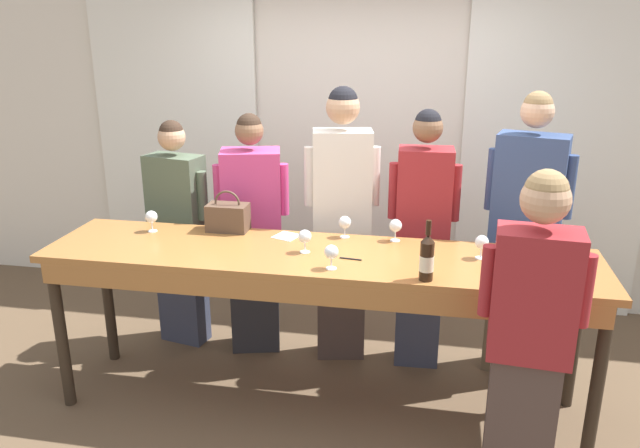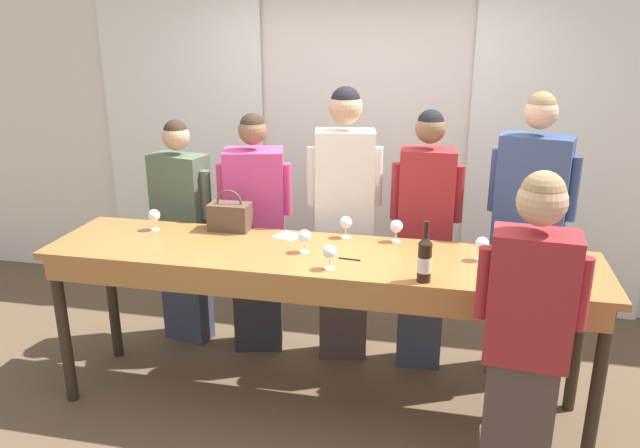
{
  "view_description": "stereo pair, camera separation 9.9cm",
  "coord_description": "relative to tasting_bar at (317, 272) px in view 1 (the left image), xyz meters",
  "views": [
    {
      "loc": [
        0.63,
        -3.27,
        2.28
      ],
      "look_at": [
        0.0,
        0.07,
        1.16
      ],
      "focal_mm": 35.0,
      "sensor_mm": 36.0,
      "label": 1
    },
    {
      "loc": [
        0.72,
        -3.25,
        2.28
      ],
      "look_at": [
        0.0,
        0.07,
        1.16
      ],
      "focal_mm": 35.0,
      "sensor_mm": 36.0,
      "label": 2
    }
  ],
  "objects": [
    {
      "name": "ground_plane",
      "position": [
        0.0,
        0.03,
        -0.9
      ],
      "size": [
        18.0,
        18.0,
        0.0
      ],
      "primitive_type": "plane",
      "color": "brown"
    },
    {
      "name": "wall_back",
      "position": [
        0.0,
        1.75,
        0.5
      ],
      "size": [
        12.0,
        0.06,
        2.8
      ],
      "color": "silver",
      "rests_on": "ground_plane"
    },
    {
      "name": "curtain_panel_left",
      "position": [
        -1.53,
        1.69,
        0.44
      ],
      "size": [
        1.4,
        0.03,
        2.69
      ],
      "color": "white",
      "rests_on": "ground_plane"
    },
    {
      "name": "curtain_panel_right",
      "position": [
        1.53,
        1.69,
        0.44
      ],
      "size": [
        1.4,
        0.03,
        2.69
      ],
      "color": "white",
      "rests_on": "ground_plane"
    },
    {
      "name": "tasting_bar",
      "position": [
        0.0,
        0.0,
        0.0
      ],
      "size": [
        3.18,
        0.71,
        1.01
      ],
      "color": "#9E6633",
      "rests_on": "ground_plane"
    },
    {
      "name": "wine_bottle",
      "position": [
        0.62,
        -0.25,
        0.23
      ],
      "size": [
        0.07,
        0.07,
        0.32
      ],
      "color": "black",
      "rests_on": "tasting_bar"
    },
    {
      "name": "handbag",
      "position": [
        -0.63,
        0.32,
        0.2
      ],
      "size": [
        0.25,
        0.15,
        0.26
      ],
      "color": "brown",
      "rests_on": "tasting_bar"
    },
    {
      "name": "wine_glass_front_left",
      "position": [
        0.91,
        0.11,
        0.2
      ],
      "size": [
        0.08,
        0.08,
        0.14
      ],
      "color": "white",
      "rests_on": "tasting_bar"
    },
    {
      "name": "wine_glass_front_mid",
      "position": [
        0.12,
        -0.19,
        0.2
      ],
      "size": [
        0.08,
        0.08,
        0.14
      ],
      "color": "white",
      "rests_on": "tasting_bar"
    },
    {
      "name": "wine_glass_front_right",
      "position": [
        -1.09,
        0.21,
        0.2
      ],
      "size": [
        0.08,
        0.08,
        0.14
      ],
      "color": "white",
      "rests_on": "tasting_bar"
    },
    {
      "name": "wine_glass_center_left",
      "position": [
        0.11,
        0.32,
        0.2
      ],
      "size": [
        0.08,
        0.08,
        0.14
      ],
      "color": "white",
      "rests_on": "tasting_bar"
    },
    {
      "name": "wine_glass_center_mid",
      "position": [
        -0.07,
        0.02,
        0.2
      ],
      "size": [
        0.08,
        0.08,
        0.14
      ],
      "color": "white",
      "rests_on": "tasting_bar"
    },
    {
      "name": "wine_glass_center_right",
      "position": [
        0.42,
        0.31,
        0.2
      ],
      "size": [
        0.08,
        0.08,
        0.14
      ],
      "color": "white",
      "rests_on": "tasting_bar"
    },
    {
      "name": "napkin",
      "position": [
        -0.24,
        0.27,
        0.11
      ],
      "size": [
        0.18,
        0.18,
        0.0
      ],
      "color": "white",
      "rests_on": "tasting_bar"
    },
    {
      "name": "pen",
      "position": [
        0.2,
        -0.04,
        0.11
      ],
      "size": [
        0.13,
        0.02,
        0.01
      ],
      "color": "black",
      "rests_on": "tasting_bar"
    },
    {
      "name": "guest_olive_jacket",
      "position": [
        -1.12,
        0.67,
        -0.06
      ],
      "size": [
        0.5,
        0.28,
        1.63
      ],
      "color": "#383D51",
      "rests_on": "ground_plane"
    },
    {
      "name": "guest_pink_top",
      "position": [
        -0.58,
        0.67,
        -0.05
      ],
      "size": [
        0.51,
        0.36,
        1.69
      ],
      "color": "#28282D",
      "rests_on": "ground_plane"
    },
    {
      "name": "guest_cream_sweater",
      "position": [
        0.04,
        0.67,
        0.09
      ],
      "size": [
        0.5,
        0.3,
        1.88
      ],
      "color": "#473833",
      "rests_on": "ground_plane"
    },
    {
      "name": "guest_striped_shirt",
      "position": [
        0.57,
        0.67,
        0.01
      ],
      "size": [
        0.46,
        0.25,
        1.75
      ],
      "color": "#383D51",
      "rests_on": "ground_plane"
    },
    {
      "name": "guest_navy_coat",
      "position": [
        1.21,
        0.67,
        0.07
      ],
      "size": [
        0.53,
        0.33,
        1.88
      ],
      "color": "brown",
      "rests_on": "ground_plane"
    },
    {
      "name": "host_pouring",
      "position": [
        1.11,
        -0.53,
        -0.02
      ],
      "size": [
        0.49,
        0.26,
        1.67
      ],
      "color": "#473833",
      "rests_on": "ground_plane"
    }
  ]
}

